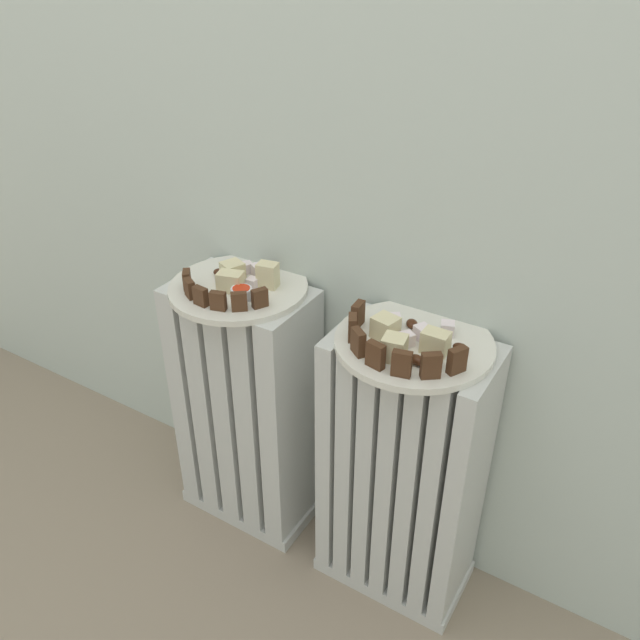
% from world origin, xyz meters
% --- Properties ---
extents(ground_plane, '(6.00, 6.00, 0.00)m').
position_xyz_m(ground_plane, '(0.00, 0.00, 0.00)').
color(ground_plane, gray).
extents(radiator_left, '(0.30, 0.18, 0.58)m').
position_xyz_m(radiator_left, '(-0.19, 0.28, 0.29)').
color(radiator_left, silver).
rests_on(radiator_left, ground_plane).
extents(radiator_right, '(0.30, 0.18, 0.58)m').
position_xyz_m(radiator_right, '(0.19, 0.28, 0.29)').
color(radiator_right, silver).
rests_on(radiator_right, ground_plane).
extents(plate_left, '(0.27, 0.27, 0.01)m').
position_xyz_m(plate_left, '(-0.19, 0.28, 0.59)').
color(plate_left, silver).
rests_on(plate_left, radiator_left).
extents(plate_right, '(0.27, 0.27, 0.01)m').
position_xyz_m(plate_right, '(0.19, 0.28, 0.59)').
color(plate_right, silver).
rests_on(plate_right, radiator_right).
extents(dark_cake_slice_left_0, '(0.03, 0.03, 0.04)m').
position_xyz_m(dark_cake_slice_left_0, '(-0.26, 0.22, 0.61)').
color(dark_cake_slice_left_0, '#472B19').
rests_on(dark_cake_slice_left_0, plate_left).
extents(dark_cake_slice_left_1, '(0.03, 0.03, 0.04)m').
position_xyz_m(dark_cake_slice_left_1, '(-0.23, 0.20, 0.61)').
color(dark_cake_slice_left_1, '#472B19').
rests_on(dark_cake_slice_left_1, plate_left).
extents(dark_cake_slice_left_2, '(0.03, 0.02, 0.04)m').
position_xyz_m(dark_cake_slice_left_2, '(-0.20, 0.18, 0.61)').
color(dark_cake_slice_left_2, '#472B19').
rests_on(dark_cake_slice_left_2, plate_left).
extents(dark_cake_slice_left_3, '(0.03, 0.02, 0.04)m').
position_xyz_m(dark_cake_slice_left_3, '(-0.16, 0.19, 0.61)').
color(dark_cake_slice_left_3, '#472B19').
rests_on(dark_cake_slice_left_3, plate_left).
extents(dark_cake_slice_left_4, '(0.03, 0.03, 0.04)m').
position_xyz_m(dark_cake_slice_left_4, '(-0.13, 0.21, 0.61)').
color(dark_cake_slice_left_4, '#472B19').
rests_on(dark_cake_slice_left_4, plate_left).
extents(dark_cake_slice_left_5, '(0.03, 0.03, 0.04)m').
position_xyz_m(dark_cake_slice_left_5, '(-0.10, 0.24, 0.61)').
color(dark_cake_slice_left_5, '#472B19').
rests_on(dark_cake_slice_left_5, plate_left).
extents(marble_cake_slice_left_0, '(0.05, 0.05, 0.04)m').
position_xyz_m(marble_cake_slice_left_0, '(-0.21, 0.29, 0.61)').
color(marble_cake_slice_left_0, beige).
rests_on(marble_cake_slice_left_0, plate_left).
extents(marble_cake_slice_left_1, '(0.06, 0.04, 0.04)m').
position_xyz_m(marble_cake_slice_left_1, '(-0.19, 0.26, 0.61)').
color(marble_cake_slice_left_1, beige).
rests_on(marble_cake_slice_left_1, plate_left).
extents(marble_cake_slice_left_2, '(0.04, 0.04, 0.05)m').
position_xyz_m(marble_cake_slice_left_2, '(-0.13, 0.31, 0.62)').
color(marble_cake_slice_left_2, beige).
rests_on(marble_cake_slice_left_2, plate_left).
extents(turkish_delight_left_0, '(0.02, 0.02, 0.02)m').
position_xyz_m(turkish_delight_left_0, '(-0.16, 0.29, 0.61)').
color(turkish_delight_left_0, white).
rests_on(turkish_delight_left_0, plate_left).
extents(turkish_delight_left_1, '(0.03, 0.03, 0.02)m').
position_xyz_m(turkish_delight_left_1, '(-0.18, 0.33, 0.61)').
color(turkish_delight_left_1, white).
rests_on(turkish_delight_left_1, plate_left).
extents(turkish_delight_left_2, '(0.03, 0.03, 0.02)m').
position_xyz_m(turkish_delight_left_2, '(-0.20, 0.33, 0.61)').
color(turkish_delight_left_2, white).
rests_on(turkish_delight_left_2, plate_left).
extents(medjool_date_left_0, '(0.03, 0.03, 0.02)m').
position_xyz_m(medjool_date_left_0, '(-0.12, 0.26, 0.60)').
color(medjool_date_left_0, '#3D1E0F').
rests_on(medjool_date_left_0, plate_left).
extents(medjool_date_left_1, '(0.03, 0.03, 0.01)m').
position_xyz_m(medjool_date_left_1, '(-0.24, 0.29, 0.60)').
color(medjool_date_left_1, '#3D1E0F').
rests_on(medjool_date_left_1, plate_left).
extents(medjool_date_left_2, '(0.03, 0.02, 0.02)m').
position_xyz_m(medjool_date_left_2, '(-0.17, 0.36, 0.60)').
color(medjool_date_left_2, '#3D1E0F').
rests_on(medjool_date_left_2, plate_left).
extents(jam_bowl_left, '(0.04, 0.04, 0.02)m').
position_xyz_m(jam_bowl_left, '(-0.15, 0.24, 0.61)').
color(jam_bowl_left, white).
rests_on(jam_bowl_left, plate_left).
extents(dark_cake_slice_right_0, '(0.02, 0.03, 0.04)m').
position_xyz_m(dark_cake_slice_right_0, '(0.08, 0.27, 0.62)').
color(dark_cake_slice_right_0, '#472B19').
rests_on(dark_cake_slice_right_0, plate_right).
extents(dark_cake_slice_right_1, '(0.03, 0.03, 0.04)m').
position_xyz_m(dark_cake_slice_right_1, '(0.09, 0.23, 0.62)').
color(dark_cake_slice_right_1, '#472B19').
rests_on(dark_cake_slice_right_1, plate_right).
extents(dark_cake_slice_right_2, '(0.03, 0.03, 0.04)m').
position_xyz_m(dark_cake_slice_right_2, '(0.12, 0.20, 0.62)').
color(dark_cake_slice_right_2, '#472B19').
rests_on(dark_cake_slice_right_2, plate_right).
extents(dark_cake_slice_right_3, '(0.03, 0.02, 0.04)m').
position_xyz_m(dark_cake_slice_right_3, '(0.16, 0.18, 0.62)').
color(dark_cake_slice_right_3, '#472B19').
rests_on(dark_cake_slice_right_3, plate_right).
extents(dark_cake_slice_right_4, '(0.03, 0.02, 0.04)m').
position_xyz_m(dark_cake_slice_right_4, '(0.21, 0.18, 0.62)').
color(dark_cake_slice_right_4, '#472B19').
rests_on(dark_cake_slice_right_4, plate_right).
extents(dark_cake_slice_right_5, '(0.03, 0.03, 0.04)m').
position_xyz_m(dark_cake_slice_right_5, '(0.25, 0.20, 0.62)').
color(dark_cake_slice_right_5, '#472B19').
rests_on(dark_cake_slice_right_5, plate_right).
extents(dark_cake_slice_right_6, '(0.03, 0.03, 0.04)m').
position_xyz_m(dark_cake_slice_right_6, '(0.28, 0.23, 0.62)').
color(dark_cake_slice_right_6, '#472B19').
rests_on(dark_cake_slice_right_6, plate_right).
extents(marble_cake_slice_right_0, '(0.04, 0.03, 0.04)m').
position_xyz_m(marble_cake_slice_right_0, '(0.23, 0.26, 0.61)').
color(marble_cake_slice_right_0, beige).
rests_on(marble_cake_slice_right_0, plate_right).
extents(marble_cake_slice_right_1, '(0.05, 0.04, 0.04)m').
position_xyz_m(marble_cake_slice_right_1, '(0.14, 0.26, 0.61)').
color(marble_cake_slice_right_1, beige).
rests_on(marble_cake_slice_right_1, plate_right).
extents(marble_cake_slice_right_2, '(0.04, 0.04, 0.04)m').
position_xyz_m(marble_cake_slice_right_2, '(0.18, 0.21, 0.62)').
color(marble_cake_slice_right_2, beige).
rests_on(marble_cake_slice_right_2, plate_right).
extents(turkish_delight_right_0, '(0.03, 0.03, 0.02)m').
position_xyz_m(turkish_delight_right_0, '(0.18, 0.26, 0.61)').
color(turkish_delight_right_0, white).
rests_on(turkish_delight_right_0, plate_right).
extents(turkish_delight_right_1, '(0.03, 0.03, 0.02)m').
position_xyz_m(turkish_delight_right_1, '(0.23, 0.33, 0.61)').
color(turkish_delight_right_1, white).
rests_on(turkish_delight_right_1, plate_right).
extents(turkish_delight_right_2, '(0.03, 0.03, 0.02)m').
position_xyz_m(turkish_delight_right_2, '(0.20, 0.29, 0.61)').
color(turkish_delight_right_2, white).
rests_on(turkish_delight_right_2, plate_right).
extents(turkish_delight_right_3, '(0.03, 0.03, 0.02)m').
position_xyz_m(turkish_delight_right_3, '(0.14, 0.30, 0.61)').
color(turkish_delight_right_3, white).
rests_on(turkish_delight_right_3, plate_right).
extents(medjool_date_right_0, '(0.03, 0.02, 0.02)m').
position_xyz_m(medjool_date_right_0, '(0.24, 0.23, 0.60)').
color(medjool_date_right_0, '#3D1E0F').
rests_on(medjool_date_right_0, plate_right).
extents(medjool_date_right_1, '(0.03, 0.02, 0.01)m').
position_xyz_m(medjool_date_right_1, '(0.26, 0.29, 0.60)').
color(medjool_date_right_1, '#3D1E0F').
rests_on(medjool_date_right_1, plate_right).
extents(medjool_date_right_2, '(0.03, 0.03, 0.01)m').
position_xyz_m(medjool_date_right_2, '(0.17, 0.31, 0.60)').
color(medjool_date_right_2, '#3D1E0F').
rests_on(medjool_date_right_2, plate_right).
extents(medjool_date_right_3, '(0.03, 0.03, 0.02)m').
position_xyz_m(medjool_date_right_3, '(0.22, 0.22, 0.60)').
color(medjool_date_right_3, '#3D1E0F').
rests_on(medjool_date_right_3, plate_right).
extents(fork, '(0.03, 0.10, 0.00)m').
position_xyz_m(fork, '(0.22, 0.28, 0.60)').
color(fork, '#B7B7BC').
rests_on(fork, plate_right).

